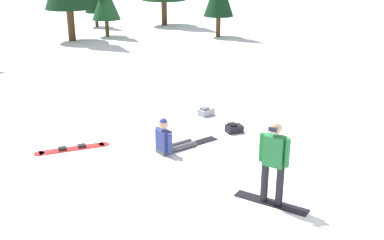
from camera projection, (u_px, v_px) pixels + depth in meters
ground_plane at (341, 176)px, 10.51m from camera, size 800.00×800.00×0.00m
snowboarder_foreground at (274, 162)px, 9.05m from camera, size 1.04×1.45×1.73m
snowboarder_midground at (170, 140)px, 11.70m from camera, size 1.80×0.76×0.92m
loose_snowboard_near_left at (72, 148)px, 11.91m from camera, size 1.90×0.41×0.09m
backpack_black at (234, 128)px, 13.00m from camera, size 0.53×0.36×0.27m
backpack_grey at (206, 111)px, 14.35m from camera, size 0.55×0.42×0.28m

